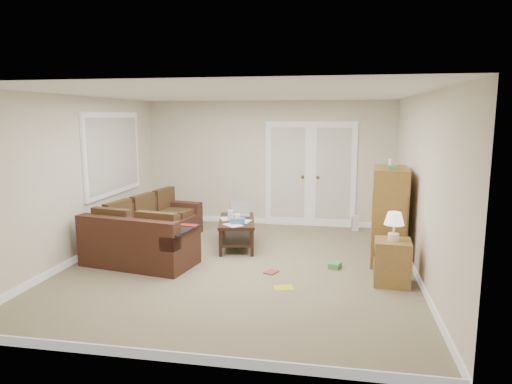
% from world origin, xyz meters
% --- Properties ---
extents(floor, '(5.50, 5.50, 0.00)m').
position_xyz_m(floor, '(0.00, 0.00, 0.00)').
color(floor, gray).
rests_on(floor, ground).
extents(ceiling, '(5.00, 5.50, 0.02)m').
position_xyz_m(ceiling, '(0.00, 0.00, 2.50)').
color(ceiling, white).
rests_on(ceiling, wall_back).
extents(wall_left, '(0.02, 5.50, 2.50)m').
position_xyz_m(wall_left, '(-2.50, 0.00, 1.25)').
color(wall_left, beige).
rests_on(wall_left, floor).
extents(wall_right, '(0.02, 5.50, 2.50)m').
position_xyz_m(wall_right, '(2.50, 0.00, 1.25)').
color(wall_right, beige).
rests_on(wall_right, floor).
extents(wall_back, '(5.00, 0.02, 2.50)m').
position_xyz_m(wall_back, '(0.00, 2.75, 1.25)').
color(wall_back, beige).
rests_on(wall_back, floor).
extents(wall_front, '(5.00, 0.02, 2.50)m').
position_xyz_m(wall_front, '(0.00, -2.75, 1.25)').
color(wall_front, beige).
rests_on(wall_front, floor).
extents(baseboards, '(5.00, 5.50, 0.10)m').
position_xyz_m(baseboards, '(0.00, 0.00, 0.05)').
color(baseboards, silver).
rests_on(baseboards, floor).
extents(french_doors, '(1.80, 0.05, 2.13)m').
position_xyz_m(french_doors, '(0.85, 2.71, 1.04)').
color(french_doors, silver).
rests_on(french_doors, floor).
extents(window_left, '(0.05, 1.92, 1.42)m').
position_xyz_m(window_left, '(-2.46, 1.00, 1.55)').
color(window_left, silver).
rests_on(window_left, wall_left).
extents(sectional_sofa, '(1.77, 2.73, 0.77)m').
position_xyz_m(sectional_sofa, '(-1.62, 0.41, 0.30)').
color(sectional_sofa, '#412419').
rests_on(sectional_sofa, floor).
extents(coffee_table, '(0.81, 1.26, 0.79)m').
position_xyz_m(coffee_table, '(-0.27, 0.98, 0.26)').
color(coffee_table, black).
rests_on(coffee_table, floor).
extents(tv_armoire, '(0.56, 0.93, 1.55)m').
position_xyz_m(tv_armoire, '(2.16, 0.60, 0.73)').
color(tv_armoire, olive).
rests_on(tv_armoire, floor).
extents(side_cabinet, '(0.48, 0.48, 0.97)m').
position_xyz_m(side_cabinet, '(2.13, -0.38, 0.35)').
color(side_cabinet, olive).
rests_on(side_cabinet, floor).
extents(space_heater, '(0.14, 0.12, 0.30)m').
position_xyz_m(space_heater, '(1.75, 2.45, 0.15)').
color(space_heater, white).
rests_on(space_heater, floor).
extents(floor_magazine, '(0.30, 0.26, 0.01)m').
position_xyz_m(floor_magazine, '(0.74, -0.77, 0.00)').
color(floor_magazine, gold).
rests_on(floor_magazine, floor).
extents(floor_greenbox, '(0.20, 0.23, 0.08)m').
position_xyz_m(floor_greenbox, '(1.39, 0.14, 0.04)').
color(floor_greenbox, '#42924E').
rests_on(floor_greenbox, floor).
extents(floor_book, '(0.22, 0.25, 0.02)m').
position_xyz_m(floor_book, '(0.43, -0.19, 0.01)').
color(floor_book, brown).
rests_on(floor_book, floor).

